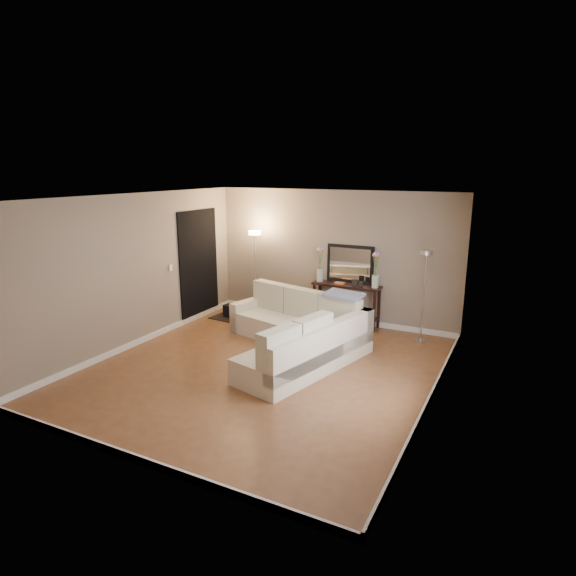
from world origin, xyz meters
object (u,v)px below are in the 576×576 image
at_px(console_table, 342,302).
at_px(floor_lamp_unlit, 425,278).
at_px(floor_lamp_lit, 255,256).
at_px(sectional_sofa, 298,333).

height_order(console_table, floor_lamp_unlit, floor_lamp_unlit).
height_order(floor_lamp_lit, floor_lamp_unlit, floor_lamp_lit).
bearing_deg(sectional_sofa, floor_lamp_lit, 138.66).
distance_m(console_table, floor_lamp_lit, 2.01).
height_order(sectional_sofa, console_table, sectional_sofa).
distance_m(floor_lamp_lit, floor_lamp_unlit, 3.45).
bearing_deg(floor_lamp_unlit, sectional_sofa, -140.45).
relative_size(sectional_sofa, floor_lamp_unlit, 1.83).
bearing_deg(floor_lamp_lit, console_table, 5.82).
xyz_separation_m(sectional_sofa, console_table, (0.12, 1.70, 0.13)).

